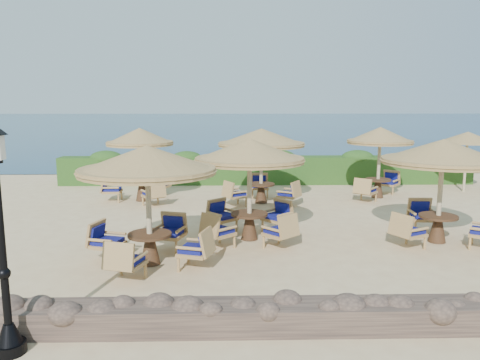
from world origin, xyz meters
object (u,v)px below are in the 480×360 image
Objects in this scene: cafe_set_0 at (148,181)px; cafe_set_3 at (140,151)px; cafe_set_1 at (250,170)px; cafe_set_4 at (261,148)px; cafe_set_2 at (442,167)px; cafe_set_5 at (380,146)px; extra_parasol at (468,138)px; lamp_post at (2,249)px.

cafe_set_3 is (-1.43, 6.79, -0.07)m from cafe_set_0.
cafe_set_0 is 6.94m from cafe_set_3.
cafe_set_1 is (2.28, 1.86, -0.04)m from cafe_set_0.
cafe_set_4 is (4.32, -0.49, 0.16)m from cafe_set_3.
cafe_set_1 is 0.94× the size of cafe_set_2.
cafe_set_2 is 5.69m from cafe_set_5.
cafe_set_0 and cafe_set_5 have the same top height.
extra_parasol is 7.95m from cafe_set_2.
extra_parasol is at bearing 13.53° from cafe_set_4.
lamp_post reaches higher than extra_parasol.
cafe_set_1 reaches higher than extra_parasol.
extra_parasol is at bearing 36.54° from cafe_set_0.
cafe_set_2 is (7.10, 1.50, 0.09)m from cafe_set_0.
extra_parasol is 0.78× the size of cafe_set_4.
cafe_set_0 and cafe_set_2 have the same top height.
cafe_set_1 and cafe_set_4 have the same top height.
lamp_post is 1.10× the size of cafe_set_0.
cafe_set_0 and cafe_set_4 have the same top height.
lamp_post is 1.16× the size of cafe_set_1.
cafe_set_3 and cafe_set_4 have the same top height.
cafe_set_2 and cafe_set_3 have the same top height.
cafe_set_1 is (3.67, 5.55, 0.28)m from lamp_post.
cafe_set_3 is at bearing -177.38° from cafe_set_5.
extra_parasol is 0.87× the size of cafe_set_3.
cafe_set_1 is 1.07× the size of cafe_set_5.
cafe_set_2 is at bearing 31.47° from lamp_post.
lamp_post is at bearing -136.40° from extra_parasol.
cafe_set_1 is at bearing -144.15° from extra_parasol.
cafe_set_1 is at bearing 175.82° from cafe_set_2.
cafe_set_3 is at bearing -173.16° from extra_parasol.
lamp_post reaches higher than cafe_set_1.
cafe_set_3 and cafe_set_5 have the same top height.
cafe_set_2 is (4.82, -0.35, 0.13)m from cafe_set_1.
lamp_post is at bearing -128.77° from cafe_set_5.
extra_parasol is at bearing 35.85° from cafe_set_1.
cafe_set_4 is at bearing 131.26° from cafe_set_2.
cafe_set_3 is at bearing 173.57° from cafe_set_4.
cafe_set_4 is (-8.32, -2.00, -0.20)m from extra_parasol.
cafe_set_2 is at bearing -4.18° from cafe_set_1.
lamp_post is 6.66m from cafe_set_1.
lamp_post is at bearing -89.80° from cafe_set_3.
cafe_set_4 reaches higher than extra_parasol.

